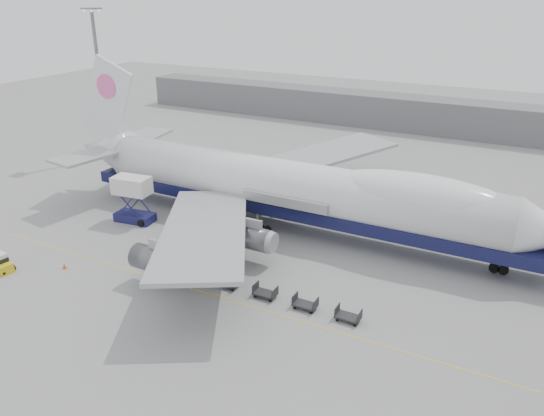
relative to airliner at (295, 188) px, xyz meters
The scene contains 14 objects.
ground 13.27m from the airliner, 93.08° to the right, with size 260.00×260.00×0.00m, color gray.
apron_line 18.87m from the airliner, 92.05° to the right, with size 60.00×0.15×0.01m, color gold.
hangar 59.01m from the airliner, 100.40° to the left, with size 110.00×8.00×7.00m, color slate.
floodlight_mast 45.14m from the airliner, 164.28° to the left, with size 2.40×2.40×25.43m.
airliner is the anchor object (origin of this frame).
catering_truck 21.07m from the airliner, 159.08° to the right, with size 5.40×4.03×6.13m.
baggage_tug 34.31m from the airliner, 133.76° to the right, with size 2.93×1.87×2.00m.
traffic_cone 28.05m from the airliner, 130.31° to the right, with size 0.43×0.43×0.64m.
dolly_0 18.78m from the airliner, 118.33° to the right, with size 2.30×1.35×1.30m.
dolly_1 17.24m from the airliner, 104.93° to the right, with size 2.30×1.35×1.30m.
dolly_2 16.71m from the airliner, 89.67° to the right, with size 2.30×1.35×1.30m.
dolly_3 17.28m from the airliner, 74.45° to the right, with size 2.30×1.35×1.30m.
dolly_4 18.87m from the airliner, 61.15° to the right, with size 2.30×1.35×1.30m.
dolly_5 21.23m from the airliner, 50.54° to the right, with size 2.30×1.35×1.30m.
Camera 1 is at (26.66, -43.57, 28.44)m, focal length 35.00 mm.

